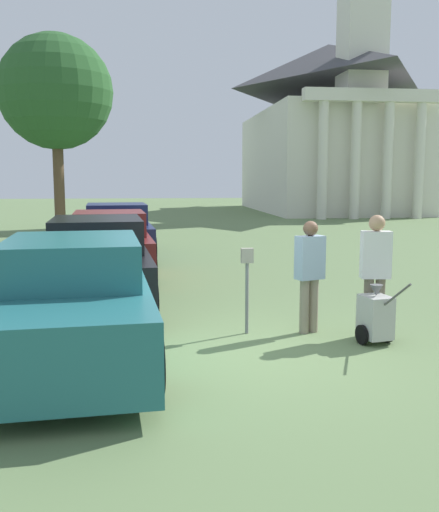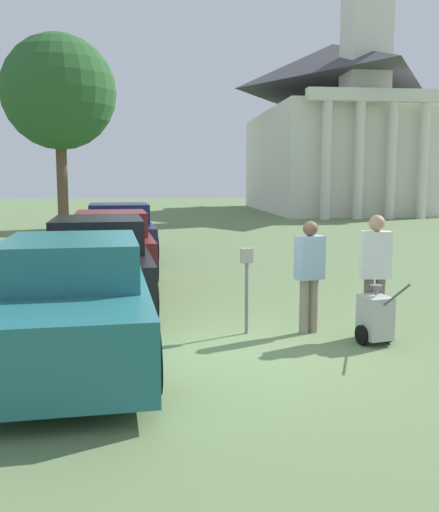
{
  "view_description": "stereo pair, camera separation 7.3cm",
  "coord_description": "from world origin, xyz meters",
  "views": [
    {
      "loc": [
        -1.24,
        -7.36,
        2.32
      ],
      "look_at": [
        -0.17,
        1.51,
        1.1
      ],
      "focal_mm": 40.0,
      "sensor_mm": 36.0,
      "label": 1
    },
    {
      "loc": [
        -1.17,
        -7.37,
        2.32
      ],
      "look_at": [
        -0.17,
        1.51,
        1.1
      ],
      "focal_mm": 40.0,
      "sensor_mm": 36.0,
      "label": 2
    }
  ],
  "objects": [
    {
      "name": "parked_car_black",
      "position": [
        -2.23,
        3.34,
        0.73
      ],
      "size": [
        2.22,
        5.17,
        1.61
      ],
      "rotation": [
        0.0,
        0.0,
        0.08
      ],
      "color": "black",
      "rests_on": "ground_plane"
    },
    {
      "name": "shade_tree",
      "position": [
        -5.0,
        17.17,
        5.78
      ],
      "size": [
        4.65,
        4.65,
        8.13
      ],
      "color": "brown",
      "rests_on": "ground_plane"
    },
    {
      "name": "equipment_cart",
      "position": [
        1.89,
        0.15,
        0.39
      ],
      "size": [
        0.51,
        1.0,
        1.0
      ],
      "rotation": [
        0.0,
        0.0,
        0.19
      ],
      "color": "#B2B2AD",
      "rests_on": "ground_plane"
    },
    {
      "name": "ground_plane",
      "position": [
        0.0,
        0.0,
        0.0
      ],
      "size": [
        120.0,
        120.0,
        0.0
      ],
      "primitive_type": "plane",
      "color": "#607A4C"
    },
    {
      "name": "church",
      "position": [
        11.3,
        32.28,
        6.26
      ],
      "size": [
        9.73,
        17.1,
        25.47
      ],
      "color": "silver",
      "rests_on": "ground_plane"
    },
    {
      "name": "person_supervisor",
      "position": [
        2.01,
        0.53,
        1.03
      ],
      "size": [
        0.45,
        0.28,
        1.8
      ],
      "rotation": [
        0.0,
        0.0,
        3.0
      ],
      "color": "#665B4C",
      "rests_on": "ground_plane"
    },
    {
      "name": "parked_car_teal",
      "position": [
        -2.23,
        0.03,
        0.74
      ],
      "size": [
        2.25,
        5.09,
        1.58
      ],
      "rotation": [
        0.0,
        0.0,
        0.08
      ],
      "color": "#23666B",
      "rests_on": "ground_plane"
    },
    {
      "name": "person_worker",
      "position": [
        1.11,
        0.83,
        0.96
      ],
      "size": [
        0.47,
        0.35,
        1.7
      ],
      "rotation": [
        0.0,
        0.0,
        3.49
      ],
      "color": "gray",
      "rests_on": "ground_plane"
    },
    {
      "name": "parked_car_navy",
      "position": [
        -2.23,
        9.65,
        0.74
      ],
      "size": [
        2.32,
        4.85,
        1.58
      ],
      "rotation": [
        0.0,
        0.0,
        0.08
      ],
      "color": "#19234C",
      "rests_on": "ground_plane"
    },
    {
      "name": "parked_car_maroon",
      "position": [
        -2.23,
        6.6,
        0.71
      ],
      "size": [
        2.26,
        4.9,
        1.53
      ],
      "rotation": [
        0.0,
        0.0,
        0.08
      ],
      "color": "maroon",
      "rests_on": "ground_plane"
    },
    {
      "name": "parking_meter",
      "position": [
        0.17,
        0.89,
        0.91
      ],
      "size": [
        0.18,
        0.09,
        1.29
      ],
      "color": "slate",
      "rests_on": "ground_plane"
    }
  ]
}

